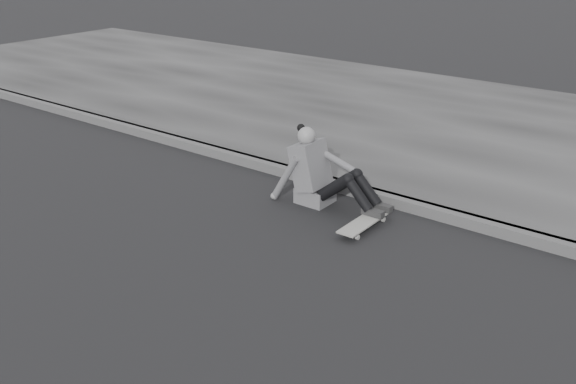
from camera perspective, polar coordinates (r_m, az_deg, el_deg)
name	(u,v)px	position (r m, az deg, el deg)	size (l,w,h in m)	color
ground	(202,289)	(5.65, -7.61, -8.57)	(80.00, 80.00, 0.00)	black
curb	(359,191)	(7.45, 6.34, 0.08)	(24.00, 0.16, 0.12)	#474747
sidewalk	(464,129)	(10.02, 15.42, 5.40)	(24.00, 6.00, 0.12)	#323232
skateboard	(365,222)	(6.66, 6.83, -2.69)	(0.20, 0.78, 0.09)	#969691
seated_woman	(320,174)	(7.10, 2.88, 1.64)	(1.38, 0.46, 0.88)	#555558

